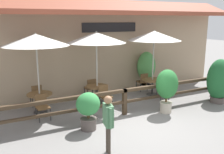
{
  "coord_description": "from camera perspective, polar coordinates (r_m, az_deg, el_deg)",
  "views": [
    {
      "loc": [
        -4.21,
        -6.32,
        3.36
      ],
      "look_at": [
        -0.22,
        1.6,
        1.3
      ],
      "focal_mm": 40.0,
      "sensor_mm": 36.0,
      "label": 1
    }
  ],
  "objects": [
    {
      "name": "dining_table_middle",
      "position": [
        10.23,
        -3.41,
        -2.77
      ],
      "size": [
        0.91,
        0.91,
        0.71
      ],
      "color": "brown",
      "rests_on": "ground"
    },
    {
      "name": "potted_plant_broad_leaf",
      "position": [
        7.73,
        -5.46,
        -7.07
      ],
      "size": [
        0.75,
        0.67,
        1.19
      ],
      "color": "#564C47",
      "rests_on": "ground"
    },
    {
      "name": "potted_plant_entrance_palm",
      "position": [
        11.01,
        23.27,
        -0.79
      ],
      "size": [
        1.02,
        0.92,
        1.81
      ],
      "color": "#564C47",
      "rests_on": "ground"
    },
    {
      "name": "building_facade",
      "position": [
        11.3,
        -4.72,
        6.98
      ],
      "size": [
        14.28,
        1.49,
        4.23
      ],
      "color": "tan",
      "rests_on": "ground"
    },
    {
      "name": "chair_near_wallside",
      "position": [
        10.25,
        -16.92,
        -3.74
      ],
      "size": [
        0.44,
        0.44,
        0.87
      ],
      "rotation": [
        0.0,
        0.0,
        3.19
      ],
      "color": "brown",
      "rests_on": "ground"
    },
    {
      "name": "chair_middle_wallside",
      "position": [
        10.83,
        -4.92,
        -2.32
      ],
      "size": [
        0.42,
        0.42,
        0.87
      ],
      "rotation": [
        0.0,
        0.0,
        3.15
      ],
      "color": "brown",
      "rests_on": "ground"
    },
    {
      "name": "chair_far_wallside",
      "position": [
        11.95,
        7.02,
        -0.9
      ],
      "size": [
        0.42,
        0.42,
        0.87
      ],
      "rotation": [
        0.0,
        0.0,
        3.14
      ],
      "color": "brown",
      "rests_on": "ground"
    },
    {
      "name": "dining_table_near",
      "position": [
        9.54,
        -16.19,
        -4.47
      ],
      "size": [
        0.91,
        0.91,
        0.71
      ],
      "color": "brown",
      "rests_on": "ground"
    },
    {
      "name": "patio_railing",
      "position": [
        8.89,
        2.89,
        -4.36
      ],
      "size": [
        10.4,
        0.14,
        0.95
      ],
      "color": "#3D2D1E",
      "rests_on": "ground"
    },
    {
      "name": "chair_far_streetside",
      "position": [
        10.9,
        11.42,
        -2.43
      ],
      "size": [
        0.48,
        0.48,
        0.87
      ],
      "rotation": [
        0.0,
        0.0,
        -0.15
      ],
      "color": "brown",
      "rests_on": "ground"
    },
    {
      "name": "chair_near_streetside",
      "position": [
        8.86,
        -15.67,
        -6.31
      ],
      "size": [
        0.46,
        0.46,
        0.87
      ],
      "rotation": [
        0.0,
        0.0,
        0.09
      ],
      "color": "brown",
      "rests_on": "ground"
    },
    {
      "name": "chair_middle_streetside",
      "position": [
        9.69,
        -1.63,
        -4.14
      ],
      "size": [
        0.44,
        0.44,
        0.87
      ],
      "rotation": [
        0.0,
        0.0,
        0.05
      ],
      "color": "brown",
      "rests_on": "ground"
    },
    {
      "name": "patio_umbrella_middle",
      "position": [
        9.86,
        -3.58,
        8.97
      ],
      "size": [
        2.33,
        2.33,
        2.9
      ],
      "color": "#B7B2A8",
      "rests_on": "ground"
    },
    {
      "name": "pedestrian",
      "position": [
        6.26,
        -0.89,
        -9.17
      ],
      "size": [
        0.27,
        0.54,
        1.54
      ],
      "rotation": [
        0.0,
        0.0,
        1.37
      ],
      "color": "#42382D",
      "rests_on": "ground"
    },
    {
      "name": "potted_plant_corner_fern",
      "position": [
        12.22,
        7.85,
        2.08
      ],
      "size": [
        0.91,
        0.82,
        1.84
      ],
      "color": "#B7AD99",
      "rests_on": "ground"
    },
    {
      "name": "ground_plane",
      "position": [
        8.3,
        6.47,
        -10.88
      ],
      "size": [
        60.0,
        60.0,
        0.0
      ],
      "primitive_type": "plane",
      "color": "slate"
    },
    {
      "name": "patio_umbrella_near",
      "position": [
        9.15,
        -17.02,
        8.11
      ],
      "size": [
        2.33,
        2.33,
        2.9
      ],
      "color": "#B7B2A8",
      "rests_on": "ground"
    },
    {
      "name": "dining_table_far",
      "position": [
        11.41,
        9.21,
        -1.24
      ],
      "size": [
        0.91,
        0.91,
        0.71
      ],
      "color": "brown",
      "rests_on": "ground"
    },
    {
      "name": "potted_plant_small_flowering",
      "position": [
        9.2,
        12.43,
        -2.13
      ],
      "size": [
        0.83,
        0.75,
        1.62
      ],
      "color": "#B7AD99",
      "rests_on": "ground"
    },
    {
      "name": "patio_umbrella_far",
      "position": [
        11.08,
        9.6,
        9.27
      ],
      "size": [
        2.33,
        2.33,
        2.9
      ],
      "color": "#B7B2A8",
      "rests_on": "ground"
    }
  ]
}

